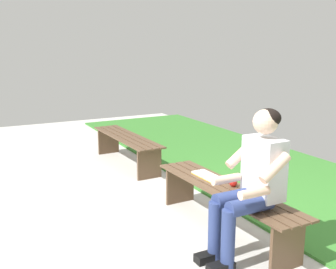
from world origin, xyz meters
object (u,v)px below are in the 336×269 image
object	(u,v)px
bench_far	(127,143)
person_seated	(252,179)
bench_near	(225,197)
book_open	(209,177)
apple	(233,183)

from	to	relation	value
bench_far	person_seated	xyz separation A→B (m)	(-2.91, 0.10, 0.35)
bench_near	bench_far	size ratio (longest dim) A/B	1.08
bench_near	book_open	bearing A→B (deg)	-4.07
apple	bench_near	bearing A→B (deg)	78.49
bench_near	book_open	world-z (taller)	book_open
bench_near	bench_far	distance (m)	2.42
bench_far	apple	world-z (taller)	apple
bench_far	book_open	size ratio (longest dim) A/B	4.11
bench_near	apple	size ratio (longest dim) A/B	24.85
bench_far	person_seated	world-z (taller)	person_seated
bench_far	bench_near	bearing A→B (deg)	180.00
apple	book_open	bearing A→B (deg)	10.54
person_seated	apple	size ratio (longest dim) A/B	16.54
person_seated	book_open	bearing A→B (deg)	-8.61
person_seated	book_open	distance (m)	0.84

